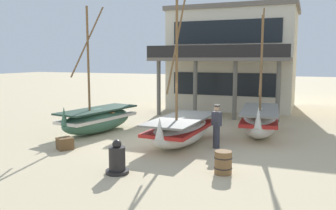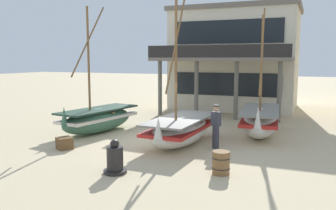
# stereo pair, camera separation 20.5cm
# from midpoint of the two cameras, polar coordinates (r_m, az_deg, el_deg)

# --- Properties ---
(ground_plane) EXTENTS (120.00, 120.00, 0.00)m
(ground_plane) POSITION_cam_midpoint_polar(r_m,az_deg,el_deg) (15.03, -1.81, -5.76)
(ground_plane) COLOR #CCB78E
(fishing_boat_near_left) EXTENTS (1.94, 4.53, 5.68)m
(fishing_boat_near_left) POSITION_cam_midpoint_polar(r_m,az_deg,el_deg) (16.45, 14.23, -2.42)
(fishing_boat_near_left) COLOR silver
(fishing_boat_near_left) RESTS_ON ground
(fishing_boat_centre_large) EXTENTS (1.91, 4.46, 5.97)m
(fishing_boat_centre_large) POSITION_cam_midpoint_polar(r_m,az_deg,el_deg) (14.29, 1.76, -3.95)
(fishing_boat_centre_large) COLOR silver
(fishing_boat_centre_large) RESTS_ON ground
(fishing_boat_far_right) EXTENTS (2.15, 4.44, 5.81)m
(fishing_boat_far_right) POSITION_cam_midpoint_polar(r_m,az_deg,el_deg) (16.90, -11.59, -2.24)
(fishing_boat_far_right) COLOR #427056
(fishing_boat_far_right) RESTS_ON ground
(fisherman_by_hull) EXTENTS (0.42, 0.38, 1.68)m
(fisherman_by_hull) POSITION_cam_midpoint_polar(r_m,az_deg,el_deg) (13.77, 7.39, -3.50)
(fisherman_by_hull) COLOR #33333D
(fisherman_by_hull) RESTS_ON ground
(capstan_winch) EXTENTS (0.71, 0.71, 1.04)m
(capstan_winch) POSITION_cam_midpoint_polar(r_m,az_deg,el_deg) (10.91, -8.72, -8.74)
(capstan_winch) COLOR black
(capstan_winch) RESTS_ON ground
(wooden_barrel) EXTENTS (0.56, 0.56, 0.70)m
(wooden_barrel) POSITION_cam_midpoint_polar(r_m,az_deg,el_deg) (10.85, 8.33, -9.15)
(wooden_barrel) COLOR brown
(wooden_barrel) RESTS_ON ground
(cargo_crate) EXTENTS (0.75, 0.75, 0.45)m
(cargo_crate) POSITION_cam_midpoint_polar(r_m,az_deg,el_deg) (14.17, -16.66, -5.96)
(cargo_crate) COLOR brown
(cargo_crate) RESTS_ON ground
(harbor_building_main) EXTENTS (8.50, 8.64, 6.90)m
(harbor_building_main) POSITION_cam_midpoint_polar(r_m,az_deg,el_deg) (25.53, 10.26, 7.40)
(harbor_building_main) COLOR beige
(harbor_building_main) RESTS_ON ground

